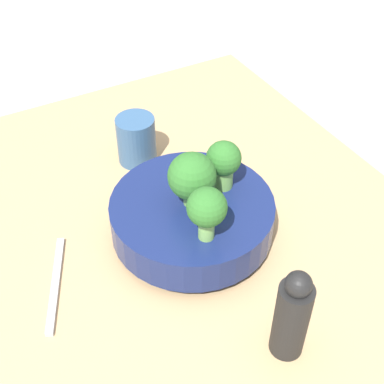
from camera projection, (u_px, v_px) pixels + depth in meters
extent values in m
plane|color=#ADA89E|center=(190.00, 237.00, 0.84)|extent=(6.00, 6.00, 0.00)
cube|color=tan|center=(190.00, 227.00, 0.83)|extent=(0.82, 0.66, 0.04)
cylinder|color=navy|center=(192.00, 232.00, 0.78)|extent=(0.10, 0.10, 0.01)
cylinder|color=navy|center=(192.00, 216.00, 0.76)|extent=(0.23, 0.23, 0.05)
cylinder|color=#6BA34C|center=(223.00, 177.00, 0.76)|extent=(0.03, 0.03, 0.03)
sphere|color=#2D6B28|center=(224.00, 158.00, 0.73)|extent=(0.05, 0.05, 0.05)
cylinder|color=#6BA34C|center=(192.00, 196.00, 0.73)|extent=(0.02, 0.02, 0.03)
sphere|color=#2D6B28|center=(192.00, 176.00, 0.71)|extent=(0.07, 0.07, 0.07)
cylinder|color=#7AB256|center=(206.00, 227.00, 0.68)|extent=(0.02, 0.02, 0.03)
sphere|color=#2D6B28|center=(207.00, 207.00, 0.66)|extent=(0.05, 0.05, 0.05)
cylinder|color=#33567F|center=(136.00, 140.00, 0.89)|extent=(0.06, 0.06, 0.08)
cylinder|color=black|center=(291.00, 320.00, 0.61)|extent=(0.04, 0.04, 0.11)
sphere|color=black|center=(299.00, 284.00, 0.57)|extent=(0.03, 0.03, 0.03)
cube|color=#B2B2B7|center=(56.00, 284.00, 0.72)|extent=(0.15, 0.07, 0.01)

